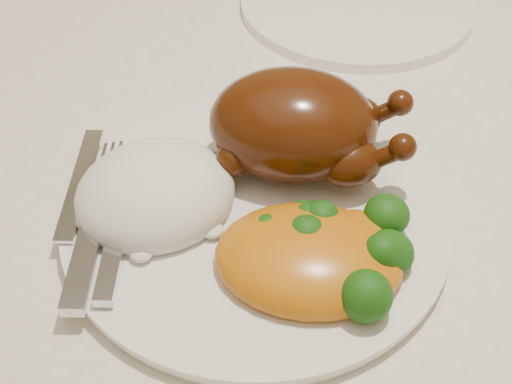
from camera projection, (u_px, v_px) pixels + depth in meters
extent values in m
cube|color=brown|center=(135.00, 140.00, 0.65)|extent=(1.60, 0.90, 0.04)
cube|color=white|center=(132.00, 119.00, 0.63)|extent=(1.72, 1.02, 0.01)
cylinder|color=white|center=(256.00, 217.00, 0.53)|extent=(0.37, 0.37, 0.01)
cylinder|color=white|center=(356.00, 4.00, 0.76)|extent=(0.32, 0.32, 0.01)
ellipsoid|color=#461E07|center=(293.00, 124.00, 0.54)|extent=(0.15, 0.13, 0.08)
ellipsoid|color=#461E07|center=(283.00, 110.00, 0.52)|extent=(0.07, 0.06, 0.03)
ellipsoid|color=#461E07|center=(350.00, 163.00, 0.52)|extent=(0.05, 0.04, 0.04)
sphere|color=#461E07|center=(403.00, 147.00, 0.51)|extent=(0.02, 0.02, 0.02)
ellipsoid|color=#461E07|center=(352.00, 119.00, 0.56)|extent=(0.05, 0.04, 0.04)
sphere|color=#461E07|center=(400.00, 103.00, 0.55)|extent=(0.02, 0.02, 0.02)
sphere|color=#461E07|center=(233.00, 159.00, 0.53)|extent=(0.03, 0.03, 0.03)
sphere|color=#461E07|center=(243.00, 110.00, 0.57)|extent=(0.03, 0.03, 0.03)
ellipsoid|color=white|center=(156.00, 194.00, 0.52)|extent=(0.14, 0.13, 0.06)
ellipsoid|color=orange|center=(309.00, 259.00, 0.48)|extent=(0.15, 0.13, 0.04)
ellipsoid|color=orange|center=(353.00, 240.00, 0.49)|extent=(0.06, 0.05, 0.03)
ellipsoid|color=#113609|center=(269.00, 232.00, 0.49)|extent=(0.03, 0.03, 0.03)
ellipsoid|color=#113609|center=(388.00, 253.00, 0.48)|extent=(0.04, 0.04, 0.03)
ellipsoid|color=#113609|center=(309.00, 217.00, 0.50)|extent=(0.02, 0.02, 0.02)
ellipsoid|color=#113609|center=(322.00, 216.00, 0.49)|extent=(0.02, 0.02, 0.02)
ellipsoid|color=#113609|center=(321.00, 246.00, 0.48)|extent=(0.03, 0.03, 0.02)
ellipsoid|color=#113609|center=(366.00, 296.00, 0.45)|extent=(0.03, 0.03, 0.04)
ellipsoid|color=#113609|center=(306.00, 238.00, 0.48)|extent=(0.03, 0.03, 0.03)
ellipsoid|color=#113609|center=(382.00, 252.00, 0.47)|extent=(0.03, 0.03, 0.03)
ellipsoid|color=#113609|center=(303.00, 216.00, 0.51)|extent=(0.02, 0.02, 0.02)
ellipsoid|color=#113609|center=(310.00, 234.00, 0.50)|extent=(0.03, 0.03, 0.03)
ellipsoid|color=#113609|center=(387.00, 215.00, 0.50)|extent=(0.03, 0.03, 0.03)
cube|color=silver|center=(80.00, 182.00, 0.54)|extent=(0.04, 0.12, 0.00)
cube|color=silver|center=(83.00, 267.00, 0.48)|extent=(0.03, 0.08, 0.01)
cube|color=silver|center=(113.00, 256.00, 0.49)|extent=(0.03, 0.08, 0.01)
cube|color=silver|center=(107.00, 178.00, 0.55)|extent=(0.03, 0.09, 0.00)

